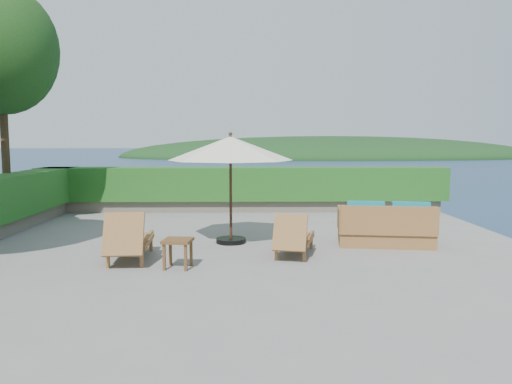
{
  "coord_description": "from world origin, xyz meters",
  "views": [
    {
      "loc": [
        0.09,
        -9.57,
        2.19
      ],
      "look_at": [
        0.3,
        0.8,
        1.1
      ],
      "focal_mm": 35.0,
      "sensor_mm": 36.0,
      "label": 1
    }
  ],
  "objects_px": {
    "lounge_right": "(294,237)",
    "wicker_loveseat": "(386,228)",
    "lounge_left": "(129,239)",
    "side_table": "(178,244)"
  },
  "relations": [
    {
      "from": "lounge_right",
      "to": "wicker_loveseat",
      "type": "bearing_deg",
      "value": 38.38
    },
    {
      "from": "lounge_right",
      "to": "wicker_loveseat",
      "type": "xyz_separation_m",
      "value": [
        2.0,
        0.9,
        0.01
      ]
    },
    {
      "from": "lounge_left",
      "to": "lounge_right",
      "type": "xyz_separation_m",
      "value": [
        3.01,
        0.35,
        -0.04
      ]
    },
    {
      "from": "lounge_right",
      "to": "side_table",
      "type": "distance_m",
      "value": 2.24
    },
    {
      "from": "lounge_left",
      "to": "wicker_loveseat",
      "type": "relative_size",
      "value": 0.82
    },
    {
      "from": "side_table",
      "to": "wicker_loveseat",
      "type": "bearing_deg",
      "value": 23.49
    },
    {
      "from": "lounge_left",
      "to": "wicker_loveseat",
      "type": "xyz_separation_m",
      "value": [
        5.01,
        1.26,
        -0.03
      ]
    },
    {
      "from": "lounge_left",
      "to": "side_table",
      "type": "distance_m",
      "value": 1.08
    },
    {
      "from": "lounge_right",
      "to": "wicker_loveseat",
      "type": "relative_size",
      "value": 0.76
    },
    {
      "from": "side_table",
      "to": "wicker_loveseat",
      "type": "xyz_separation_m",
      "value": [
        4.07,
        1.77,
        -0.04
      ]
    },
    {
      "from": "lounge_right",
      "to": "lounge_left",
      "type": "bearing_deg",
      "value": -159.36
    },
    {
      "from": "lounge_left",
      "to": "wicker_loveseat",
      "type": "height_order",
      "value": "wicker_loveseat"
    },
    {
      "from": "lounge_right",
      "to": "side_table",
      "type": "xyz_separation_m",
      "value": [
        -2.07,
        -0.86,
        0.06
      ]
    },
    {
      "from": "lounge_left",
      "to": "lounge_right",
      "type": "distance_m",
      "value": 3.03
    },
    {
      "from": "lounge_left",
      "to": "side_table",
      "type": "relative_size",
      "value": 3.16
    }
  ]
}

